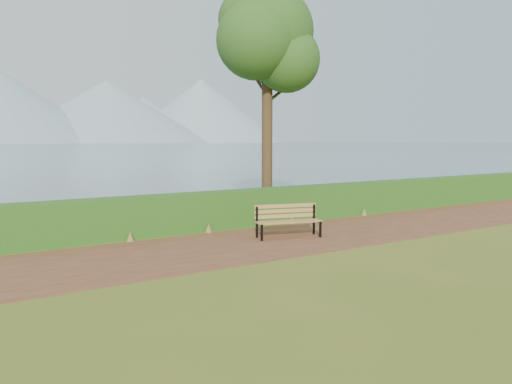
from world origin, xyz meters
TOP-DOWN VIEW (x-y plane):
  - ground at (0.00, 0.00)m, footprint 140.00×140.00m
  - path at (0.00, 0.30)m, footprint 40.00×3.40m
  - hedge at (0.00, 2.60)m, footprint 32.00×0.85m
  - bench at (0.30, 0.47)m, footprint 1.71×0.90m
  - tree at (2.35, 4.46)m, footprint 3.81×3.23m

SIDE VIEW (x-z plane):
  - ground at x=0.00m, z-range 0.00..0.00m
  - path at x=0.00m, z-range 0.00..0.01m
  - bench at x=0.30m, z-range 0.06..0.89m
  - hedge at x=0.00m, z-range 0.00..1.00m
  - tree at x=2.35m, z-range 1.88..9.59m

